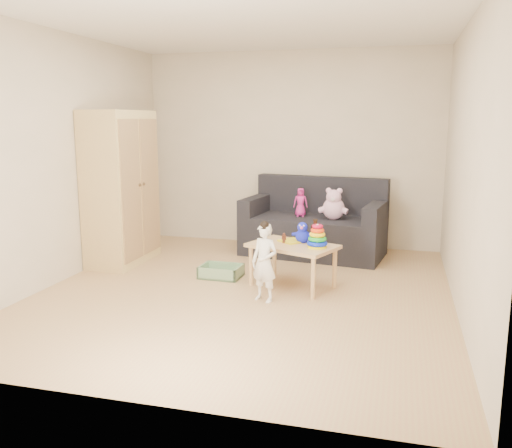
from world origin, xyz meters
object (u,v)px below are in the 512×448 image
(play_table, at_px, (292,266))
(toddler, at_px, (264,264))
(sofa, at_px, (313,236))
(wardrobe, at_px, (121,188))

(play_table, bearing_deg, toddler, -108.76)
(play_table, xyz_separation_m, toddler, (-0.17, -0.50, 0.14))
(play_table, height_order, toddler, toddler)
(sofa, xyz_separation_m, play_table, (0.01, -1.40, -0.02))
(sofa, relative_size, play_table, 2.04)
(sofa, distance_m, toddler, 1.91)
(wardrobe, xyz_separation_m, toddler, (1.99, -0.96, -0.54))
(toddler, bearing_deg, sofa, 106.75)
(wardrobe, bearing_deg, sofa, 23.63)
(wardrobe, distance_m, sofa, 2.44)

